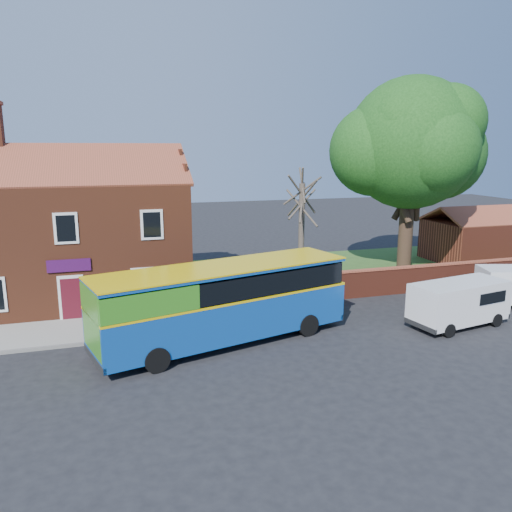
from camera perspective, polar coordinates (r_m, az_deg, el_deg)
name	(u,v)px	position (r m, az deg, el deg)	size (l,w,h in m)	color
ground	(253,365)	(19.96, -0.39, -12.36)	(120.00, 120.00, 0.00)	black
pavement	(71,332)	(24.67, -20.35, -8.10)	(18.00, 3.50, 0.12)	gray
kerb	(69,345)	(23.03, -20.60, -9.55)	(18.00, 0.15, 0.14)	slate
grass_strip	(377,268)	(36.36, 13.62, -1.30)	(26.00, 12.00, 0.04)	#426B28
shop_building	(72,239)	(29.39, -20.26, 1.88)	(12.30, 8.13, 10.50)	brown
boundary_wall	(429,277)	(31.31, 19.21, -2.32)	(22.00, 0.38, 1.60)	maroon
outbuilding	(484,239)	(41.30, 24.60, 1.77)	(8.20, 5.06, 4.17)	maroon
bus	(216,301)	(21.38, -4.59, -5.15)	(11.59, 5.66, 3.42)	#0E449A
van_near	(459,302)	(25.59, 22.20, -4.84)	(5.12, 2.74, 2.13)	white
large_tree	(410,148)	(33.92, 17.23, 11.74)	(10.44, 8.26, 12.73)	black
bare_tree	(301,229)	(30.25, 5.22, 3.05)	(2.57, 3.06, 6.85)	#4C4238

